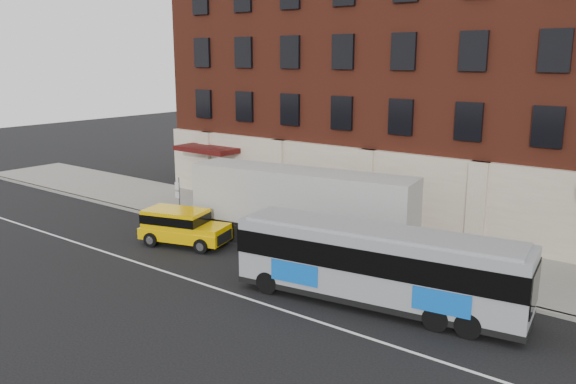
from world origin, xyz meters
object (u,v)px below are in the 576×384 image
Objects in this scene: city_bus at (378,264)px; yellow_suv at (181,225)px; sign_pole at (179,196)px; shipping_container at (301,209)px.

yellow_suv is at bearing 177.13° from city_bus.
city_bus is 2.35× the size of yellow_suv.
city_bus is (14.15, -3.21, 0.16)m from sign_pole.
city_bus is at bearing -12.78° from sign_pole.
sign_pole is at bearing 139.25° from yellow_suv.
sign_pole is 4.09m from yellow_suv.
sign_pole is 0.22× the size of shipping_container.
sign_pole is at bearing -174.24° from shipping_container.
city_bus reaches higher than sign_pole.
shipping_container is at bearing 148.12° from city_bus.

